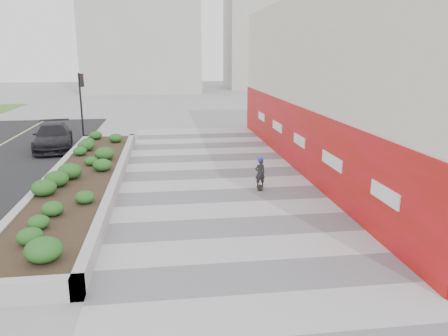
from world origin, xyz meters
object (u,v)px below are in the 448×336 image
(traffic_signal_near, at_px, (82,96))
(skateboarder, at_px, (260,173))
(planter, at_px, (84,177))
(car_dark, at_px, (53,137))

(traffic_signal_near, bearing_deg, skateboarder, -53.14)
(planter, relative_size, traffic_signal_near, 4.29)
(planter, distance_m, traffic_signal_near, 10.90)
(skateboarder, bearing_deg, planter, 179.29)
(traffic_signal_near, bearing_deg, planter, -80.65)
(traffic_signal_near, distance_m, car_dark, 3.61)
(traffic_signal_near, height_order, skateboarder, traffic_signal_near)
(planter, xyz_separation_m, car_dark, (-3.00, 7.80, 0.31))
(traffic_signal_near, bearing_deg, car_dark, -115.26)
(traffic_signal_near, relative_size, skateboarder, 3.16)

